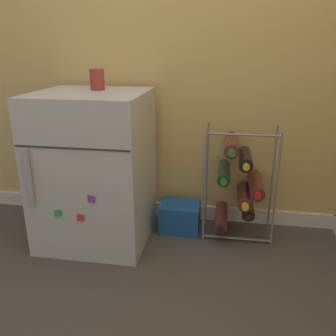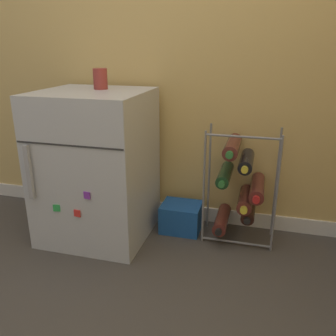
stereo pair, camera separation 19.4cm
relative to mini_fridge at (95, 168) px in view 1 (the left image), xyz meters
name	(u,v)px [view 1 (the left image)]	position (x,y,z in m)	size (l,w,h in m)	color
ground_plane	(179,279)	(0.51, -0.33, -0.41)	(14.00, 14.00, 0.00)	#423D38
wall_back	(198,7)	(0.51, 0.34, 0.83)	(6.72, 0.07, 2.50)	tan
mini_fridge	(95,168)	(0.00, 0.00, 0.00)	(0.57, 0.57, 0.82)	#B7BABF
wine_rack	(239,183)	(0.78, 0.14, -0.09)	(0.39, 0.32, 0.64)	slate
soda_box	(180,216)	(0.45, 0.15, -0.33)	(0.23, 0.19, 0.17)	#194C9E
fridge_top_cup	(97,80)	(0.01, 0.08, 0.47)	(0.07, 0.07, 0.11)	maroon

